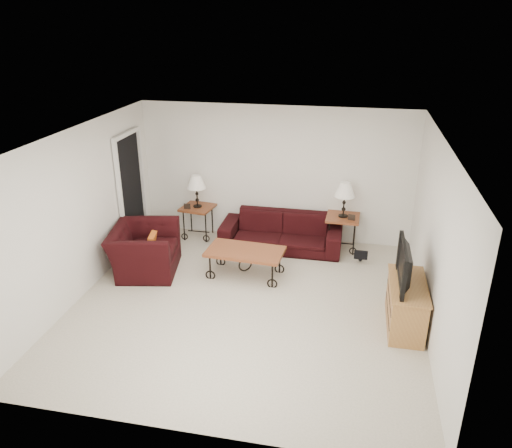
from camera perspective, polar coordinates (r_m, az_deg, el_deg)
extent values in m
plane|color=beige|center=(7.44, -1.09, -9.19)|extent=(5.00, 5.00, 0.00)
cube|color=white|center=(9.17, 2.25, 5.75)|extent=(5.00, 0.02, 2.50)
cube|color=white|center=(4.75, -7.87, -12.05)|extent=(5.00, 0.02, 2.50)
cube|color=white|center=(7.76, -19.49, 1.16)|extent=(0.02, 5.00, 2.50)
cube|color=white|center=(6.81, 19.85, -1.94)|extent=(0.02, 5.00, 2.50)
plane|color=white|center=(6.47, -1.25, 9.92)|extent=(5.00, 5.00, 0.00)
cube|color=black|center=(9.18, -14.09, 3.58)|extent=(0.08, 0.94, 2.04)
imported|color=black|center=(9.02, 2.89, -0.89)|extent=(2.17, 0.85, 0.63)
cube|color=brown|center=(9.54, -6.63, 0.27)|extent=(0.64, 0.64, 0.61)
cube|color=brown|center=(9.11, 9.80, -0.98)|extent=(0.60, 0.60, 0.63)
cube|color=black|center=(9.32, -7.88, 2.02)|extent=(0.12, 0.02, 0.10)
cube|color=black|center=(8.83, 10.89, 0.75)|extent=(0.13, 0.05, 0.11)
cube|color=brown|center=(8.10, -1.24, -4.47)|extent=(1.27, 0.75, 0.46)
imported|color=black|center=(8.39, -12.65, -2.89)|extent=(1.22, 1.34, 0.76)
cube|color=#BD4B18|center=(8.24, -11.91, -2.26)|extent=(0.15, 0.35, 0.34)
cube|color=#BD8D46|center=(7.11, 16.78, -8.87)|extent=(0.45, 1.08, 0.65)
imported|color=black|center=(6.82, 17.18, -4.52)|extent=(0.13, 0.97, 0.56)
ellipsoid|color=black|center=(8.73, 11.94, -2.90)|extent=(0.42, 0.37, 0.45)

